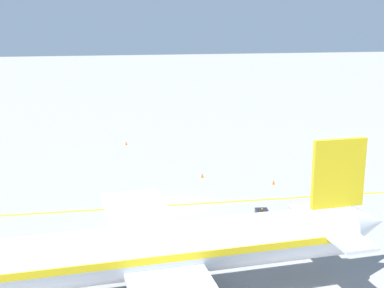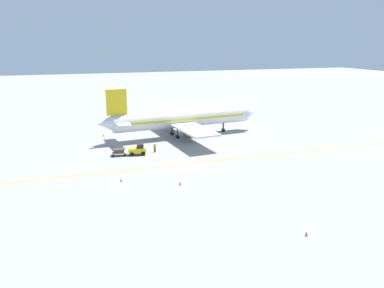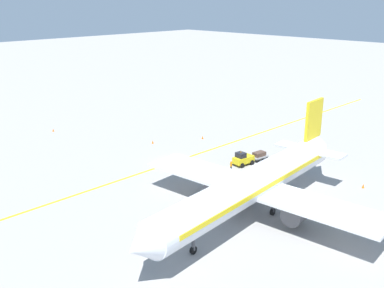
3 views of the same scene
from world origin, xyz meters
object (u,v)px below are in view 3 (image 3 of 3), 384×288
at_px(baggage_tug_white, 243,159).
at_px(traffic_cone_by_wingtip, 53,130).
at_px(baggage_cart_trailing, 259,155).
at_px(traffic_cone_near_nose, 202,137).
at_px(traffic_cone_far_edge, 153,142).
at_px(airplane_at_gate, 254,184).
at_px(traffic_cone_mid_apron, 363,186).
at_px(ground_crew_worker, 231,166).

distance_m(baggage_tug_white, traffic_cone_by_wingtip, 36.03).
relative_size(baggage_cart_trailing, traffic_cone_near_nose, 5.00).
bearing_deg(traffic_cone_far_edge, traffic_cone_by_wingtip, 24.39).
height_order(traffic_cone_by_wingtip, traffic_cone_far_edge, same).
height_order(airplane_at_gate, baggage_cart_trailing, airplane_at_gate).
bearing_deg(traffic_cone_mid_apron, baggage_tug_white, 15.23).
bearing_deg(baggage_tug_white, baggage_cart_trailing, -96.82).
xyz_separation_m(ground_crew_worker, traffic_cone_far_edge, (17.13, -0.52, -0.63)).
distance_m(baggage_cart_trailing, traffic_cone_far_edge, 18.01).
distance_m(airplane_at_gate, baggage_cart_trailing, 18.17).
bearing_deg(traffic_cone_by_wingtip, traffic_cone_far_edge, -155.61).
bearing_deg(traffic_cone_by_wingtip, airplane_at_gate, 179.08).
bearing_deg(traffic_cone_mid_apron, traffic_cone_by_wingtip, 16.69).
bearing_deg(baggage_tug_white, traffic_cone_near_nose, -21.14).
height_order(ground_crew_worker, traffic_cone_mid_apron, ground_crew_worker).
height_order(airplane_at_gate, traffic_cone_mid_apron, airplane_at_gate).
relative_size(traffic_cone_by_wingtip, traffic_cone_far_edge, 1.00).
bearing_deg(traffic_cone_mid_apron, traffic_cone_far_edge, 12.16).
relative_size(traffic_cone_mid_apron, traffic_cone_by_wingtip, 1.00).
bearing_deg(ground_crew_worker, traffic_cone_near_nose, -31.61).
distance_m(airplane_at_gate, ground_crew_worker, 13.31).
bearing_deg(baggage_tug_white, traffic_cone_by_wingtip, 17.36).
relative_size(ground_crew_worker, traffic_cone_mid_apron, 3.05).
distance_m(ground_crew_worker, traffic_cone_mid_apron, 16.99).
distance_m(traffic_cone_by_wingtip, traffic_cone_far_edge, 19.53).
xyz_separation_m(traffic_cone_near_nose, traffic_cone_mid_apron, (-28.36, 0.58, 0.00)).
bearing_deg(traffic_cone_mid_apron, traffic_cone_near_nose, -1.17).
relative_size(baggage_cart_trailing, traffic_cone_by_wingtip, 5.00).
height_order(baggage_tug_white, traffic_cone_by_wingtip, baggage_tug_white).
distance_m(baggage_tug_white, traffic_cone_far_edge, 16.83).
relative_size(airplane_at_gate, baggage_cart_trailing, 12.94).
distance_m(traffic_cone_near_nose, traffic_cone_far_edge, 8.55).
bearing_deg(ground_crew_worker, baggage_tug_white, -80.56).
xyz_separation_m(baggage_tug_white, traffic_cone_near_nose, (12.60, -4.87, -0.63)).
bearing_deg(traffic_cone_far_edge, traffic_cone_near_nose, -117.92).
relative_size(traffic_cone_near_nose, traffic_cone_mid_apron, 1.00).
bearing_deg(airplane_at_gate, ground_crew_worker, -39.41).
height_order(baggage_tug_white, traffic_cone_near_nose, baggage_tug_white).
relative_size(baggage_tug_white, ground_crew_worker, 1.88).
height_order(traffic_cone_mid_apron, traffic_cone_far_edge, same).
xyz_separation_m(traffic_cone_mid_apron, traffic_cone_by_wingtip, (50.15, 15.04, 0.00)).
bearing_deg(traffic_cone_near_nose, ground_crew_worker, 148.39).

